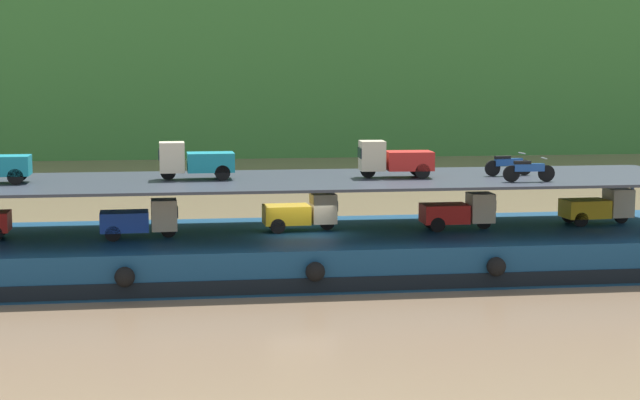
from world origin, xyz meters
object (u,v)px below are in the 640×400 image
at_px(mini_truck_lower_fore, 459,211).
at_px(mini_truck_lower_bow, 598,207).
at_px(mini_truck_upper_mid, 195,161).
at_px(mini_truck_upper_fore, 394,159).
at_px(motorcycle_upper_port, 528,170).
at_px(motorcycle_upper_centre, 508,164).
at_px(cargo_barge, 300,252).
at_px(mini_truck_lower_aft, 140,219).
at_px(mini_truck_lower_mid, 301,212).

xyz_separation_m(mini_truck_lower_fore, mini_truck_lower_bow, (5.78, 0.59, 0.00)).
bearing_deg(mini_truck_upper_mid, mini_truck_upper_fore, -3.01).
bearing_deg(motorcycle_upper_port, mini_truck_lower_bow, 33.97).
bearing_deg(motorcycle_upper_centre, motorcycle_upper_port, -88.95).
height_order(cargo_barge, mini_truck_lower_fore, mini_truck_lower_fore).
bearing_deg(mini_truck_lower_bow, mini_truck_lower_aft, -177.01).
relative_size(mini_truck_upper_mid, motorcycle_upper_centre, 1.45).
relative_size(mini_truck_lower_aft, mini_truck_upper_fore, 1.00).
bearing_deg(mini_truck_lower_aft, motorcycle_upper_centre, 2.08).
bearing_deg(motorcycle_upper_centre, mini_truck_lower_aft, -177.92).
xyz_separation_m(mini_truck_lower_aft, mini_truck_lower_bow, (17.61, 0.92, 0.00)).
distance_m(mini_truck_upper_fore, motorcycle_upper_centre, 4.42).
bearing_deg(motorcycle_upper_centre, cargo_barge, -179.83).
relative_size(mini_truck_lower_mid, mini_truck_lower_fore, 1.01).
bearing_deg(motorcycle_upper_centre, mini_truck_upper_mid, 178.32).
bearing_deg(mini_truck_lower_fore, motorcycle_upper_centre, 4.88).
bearing_deg(mini_truck_lower_bow, motorcycle_upper_centre, -173.77).
relative_size(mini_truck_lower_fore, mini_truck_lower_bow, 0.98).
bearing_deg(mini_truck_upper_fore, mini_truck_lower_aft, -177.19).
distance_m(mini_truck_lower_aft, mini_truck_lower_fore, 11.83).
relative_size(cargo_barge, motorcycle_upper_port, 16.32).
distance_m(mini_truck_lower_mid, mini_truck_lower_fore, 5.95).
bearing_deg(motorcycle_upper_port, cargo_barge, 165.11).
distance_m(mini_truck_lower_fore, mini_truck_upper_mid, 10.05).
relative_size(mini_truck_lower_bow, mini_truck_upper_fore, 1.00).
xyz_separation_m(cargo_barge, mini_truck_upper_mid, (-3.83, 0.37, 3.44)).
bearing_deg(mini_truck_lower_bow, mini_truck_lower_fore, -174.22).
bearing_deg(cargo_barge, mini_truck_lower_fore, -1.35).
height_order(cargo_barge, motorcycle_upper_centre, motorcycle_upper_centre).
relative_size(mini_truck_upper_mid, motorcycle_upper_port, 1.45).
bearing_deg(mini_truck_lower_aft, cargo_barge, 4.69).
bearing_deg(motorcycle_upper_port, mini_truck_lower_fore, 134.89).
distance_m(cargo_barge, mini_truck_lower_bow, 11.89).
relative_size(mini_truck_upper_mid, mini_truck_upper_fore, 0.99).
relative_size(mini_truck_lower_mid, mini_truck_lower_bow, 1.00).
height_order(mini_truck_lower_mid, mini_truck_upper_mid, mini_truck_upper_mid).
relative_size(mini_truck_lower_bow, motorcycle_upper_centre, 1.47).
distance_m(mini_truck_lower_aft, motorcycle_upper_centre, 13.88).
xyz_separation_m(mini_truck_upper_mid, motorcycle_upper_centre, (11.77, -0.34, -0.26)).
distance_m(mini_truck_upper_mid, motorcycle_upper_port, 12.08).
relative_size(mini_truck_lower_aft, motorcycle_upper_centre, 1.47).
xyz_separation_m(mini_truck_lower_mid, motorcycle_upper_centre, (7.86, -0.39, 1.74)).
xyz_separation_m(mini_truck_lower_fore, motorcycle_upper_port, (1.97, -1.98, 1.74)).
bearing_deg(motorcycle_upper_port, mini_truck_lower_mid, 162.18).
distance_m(mini_truck_lower_mid, mini_truck_upper_mid, 4.40).
bearing_deg(cargo_barge, motorcycle_upper_centre, 0.17).
relative_size(mini_truck_lower_mid, mini_truck_upper_mid, 1.01).
bearing_deg(mini_truck_lower_mid, mini_truck_lower_fore, -5.38).
xyz_separation_m(mini_truck_upper_mid, motorcycle_upper_port, (11.81, -2.49, -0.26)).
height_order(mini_truck_upper_mid, motorcycle_upper_centre, mini_truck_upper_mid).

